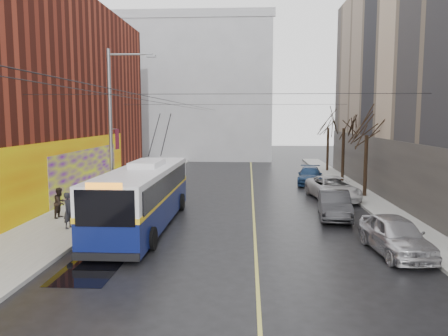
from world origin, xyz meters
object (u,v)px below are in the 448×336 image
object	(u,v)px
parked_car_c	(333,188)
following_car	(171,183)
streetlight_pole	(113,127)
tree_near	(367,123)
pedestrian_a	(69,210)
parked_car_a	(396,235)
parked_car_b	(334,205)
pedestrian_c	(127,187)
trolleybus	(144,195)
parked_car_d	(310,176)
tree_mid	(344,119)
tree_far	(328,120)
pedestrian_b	(60,203)

from	to	relation	value
parked_car_c	following_car	bearing A→B (deg)	161.42
streetlight_pole	parked_car_c	xyz separation A→B (m)	(12.86, 5.25, -4.10)
tree_near	pedestrian_a	xyz separation A→B (m)	(-16.29, -9.59, -3.97)
parked_car_a	parked_car_c	distance (m)	11.51
parked_car_b	pedestrian_c	xyz separation A→B (m)	(-12.36, 3.91, 0.23)
trolleybus	parked_car_b	distance (m)	10.06
parked_car_c	pedestrian_a	size ratio (longest dim) A/B	3.16
parked_car_d	tree_mid	bearing A→B (deg)	30.08
tree_far	trolleybus	distance (m)	26.16
trolleybus	parked_car_d	world-z (taller)	trolleybus
trolleybus	pedestrian_c	bearing A→B (deg)	112.87
tree_mid	pedestrian_b	xyz separation A→B (m)	(-17.62, -14.51, -4.30)
tree_near	trolleybus	world-z (taller)	tree_near
parked_car_a	tree_far	bearing A→B (deg)	80.57
parked_car_a	pedestrian_b	bearing A→B (deg)	158.00
following_car	pedestrian_b	xyz separation A→B (m)	(-4.28, -8.87, 0.27)
tree_near	tree_mid	size ratio (longest dim) A/B	0.96
streetlight_pole	tree_far	xyz separation A→B (m)	(15.14, 20.00, 0.30)
tree_near	tree_mid	distance (m)	7.01
tree_near	pedestrian_b	bearing A→B (deg)	-156.91
pedestrian_b	parked_car_b	bearing A→B (deg)	-76.63
parked_car_d	tree_far	bearing A→B (deg)	79.21
streetlight_pole	parked_car_d	size ratio (longest dim) A/B	1.91
pedestrian_b	parked_car_d	bearing A→B (deg)	-39.82
tree_far	parked_car_a	distance (m)	26.70
parked_car_c	following_car	world-z (taller)	parked_car_c
tree_far	pedestrian_c	world-z (taller)	tree_far
following_car	tree_far	bearing A→B (deg)	47.03
pedestrian_c	parked_car_c	bearing A→B (deg)	-99.55
parked_car_b	pedestrian_c	world-z (taller)	pedestrian_c
pedestrian_a	pedestrian_b	bearing A→B (deg)	40.55
parked_car_b	parked_car_d	size ratio (longest dim) A/B	0.94
trolleybus	parked_car_d	distance (m)	17.56
parked_car_a	parked_car_b	world-z (taller)	parked_car_a
tree_mid	trolleybus	distance (m)	20.49
pedestrian_b	pedestrian_c	bearing A→B (deg)	-13.34
pedestrian_a	pedestrian_c	distance (m)	7.38
tree_near	parked_car_a	world-z (taller)	tree_near
parked_car_a	pedestrian_a	bearing A→B (deg)	164.34
trolleybus	pedestrian_a	size ratio (longest dim) A/B	6.95
tree_far	parked_car_b	world-z (taller)	tree_far
tree_far	pedestrian_b	size ratio (longest dim) A/B	4.11
tree_near	parked_car_c	size ratio (longest dim) A/B	1.18
tree_near	parked_car_c	distance (m)	4.86
tree_mid	parked_car_a	bearing A→B (deg)	-95.93
parked_car_b	parked_car_d	distance (m)	12.05
trolleybus	parked_car_a	xyz separation A→B (m)	(10.96, -3.83, -0.80)
tree_mid	streetlight_pole	bearing A→B (deg)	-139.35
trolleybus	parked_car_c	xyz separation A→B (m)	(10.69, 7.69, -0.81)
tree_far	parked_car_b	xyz separation A→B (m)	(-3.20, -20.16, -4.41)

